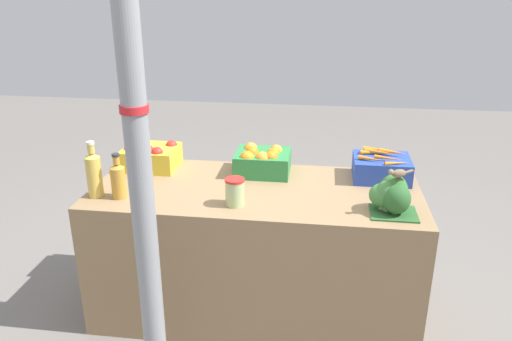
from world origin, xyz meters
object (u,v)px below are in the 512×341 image
(support_pole, at_px, (136,131))
(sparrow_bird, at_px, (398,173))
(orange_crate, at_px, (262,160))
(pickle_jar, at_px, (235,192))
(apple_crate, at_px, (150,155))
(carrot_crate, at_px, (381,167))
(juice_bottle_golden, at_px, (94,173))
(broccoli_pile, at_px, (391,196))
(juice_bottle_amber, at_px, (118,179))

(support_pole, bearing_deg, sparrow_bird, 24.57)
(orange_crate, relative_size, pickle_jar, 2.22)
(apple_crate, height_order, pickle_jar, apple_crate)
(orange_crate, height_order, carrot_crate, carrot_crate)
(juice_bottle_golden, bearing_deg, carrot_crate, 16.71)
(support_pole, relative_size, broccoli_pile, 11.03)
(orange_crate, xyz_separation_m, juice_bottle_golden, (-0.80, -0.44, 0.05))
(apple_crate, height_order, orange_crate, orange_crate)
(apple_crate, distance_m, sparrow_bird, 1.43)
(carrot_crate, distance_m, sparrow_bird, 0.48)
(broccoli_pile, height_order, juice_bottle_golden, juice_bottle_golden)
(support_pole, bearing_deg, juice_bottle_amber, 122.58)
(juice_bottle_amber, bearing_deg, pickle_jar, -0.92)
(pickle_jar, bearing_deg, carrot_crate, 31.16)
(juice_bottle_amber, bearing_deg, carrot_crate, 18.17)
(juice_bottle_amber, bearing_deg, juice_bottle_golden, 180.00)
(support_pole, distance_m, carrot_crate, 1.46)
(broccoli_pile, xyz_separation_m, sparrow_bird, (0.02, -0.02, 0.13))
(pickle_jar, bearing_deg, broccoli_pile, 1.54)
(pickle_jar, bearing_deg, juice_bottle_golden, 179.24)
(broccoli_pile, distance_m, juice_bottle_amber, 1.35)
(apple_crate, xyz_separation_m, juice_bottle_amber, (-0.01, -0.44, 0.02))
(apple_crate, bearing_deg, carrot_crate, 0.05)
(carrot_crate, distance_m, pickle_jar, 0.87)
(apple_crate, height_order, broccoli_pile, broccoli_pile)
(carrot_crate, relative_size, pickle_jar, 2.22)
(orange_crate, xyz_separation_m, sparrow_bird, (0.69, -0.45, 0.13))
(apple_crate, relative_size, broccoli_pile, 1.35)
(carrot_crate, distance_m, broccoli_pile, 0.43)
(juice_bottle_golden, bearing_deg, apple_crate, 72.33)
(support_pole, xyz_separation_m, broccoli_pile, (1.04, 0.51, -0.43))
(support_pole, xyz_separation_m, sparrow_bird, (1.05, 0.48, -0.30))
(support_pole, distance_m, pickle_jar, 0.72)
(orange_crate, relative_size, sparrow_bird, 2.40)
(carrot_crate, xyz_separation_m, juice_bottle_golden, (-1.47, -0.44, 0.06))
(pickle_jar, bearing_deg, sparrow_bird, -0.33)
(broccoli_pile, bearing_deg, support_pole, -153.99)
(orange_crate, distance_m, carrot_crate, 0.67)
(apple_crate, distance_m, carrot_crate, 1.33)
(juice_bottle_amber, distance_m, sparrow_bird, 1.37)
(apple_crate, height_order, juice_bottle_golden, juice_bottle_golden)
(apple_crate, xyz_separation_m, juice_bottle_golden, (-0.14, -0.44, 0.05))
(broccoli_pile, relative_size, pickle_jar, 1.64)
(juice_bottle_golden, height_order, juice_bottle_amber, juice_bottle_golden)
(juice_bottle_golden, height_order, sparrow_bird, juice_bottle_golden)
(support_pole, height_order, apple_crate, support_pole)
(support_pole, relative_size, carrot_crate, 8.19)
(orange_crate, bearing_deg, carrot_crate, 0.29)
(juice_bottle_golden, height_order, pickle_jar, juice_bottle_golden)
(apple_crate, distance_m, pickle_jar, 0.74)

